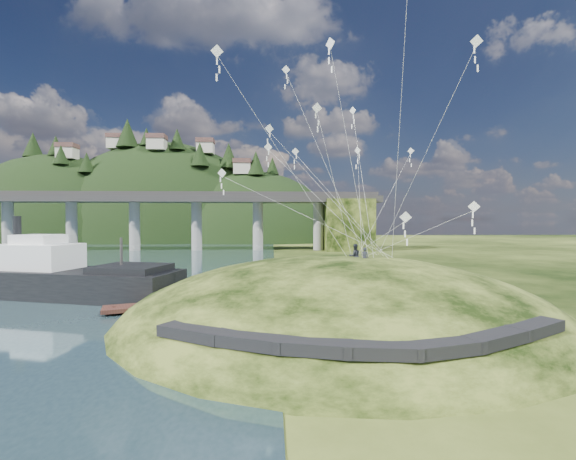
{
  "coord_description": "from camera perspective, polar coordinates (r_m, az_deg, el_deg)",
  "views": [
    {
      "loc": [
        2.56,
        -28.3,
        7.98
      ],
      "look_at": [
        4.0,
        6.0,
        7.0
      ],
      "focal_mm": 24.0,
      "sensor_mm": 36.0,
      "label": 1
    }
  ],
  "objects": [
    {
      "name": "kite_swarm",
      "position": [
        32.97,
        5.92,
        15.18
      ],
      "size": [
        21.03,
        17.82,
        20.34
      ],
      "color": "white",
      "rests_on": "ground"
    },
    {
      "name": "far_ridge",
      "position": [
        158.14,
        -19.41,
        -4.06
      ],
      "size": [
        153.0,
        70.0,
        94.5
      ],
      "color": "black",
      "rests_on": "ground"
    },
    {
      "name": "wooden_dock",
      "position": [
        36.09,
        -14.94,
        -10.5
      ],
      "size": [
        13.52,
        6.35,
        0.97
      ],
      "color": "#341A15",
      "rests_on": "ground"
    },
    {
      "name": "grass_hill",
      "position": [
        32.21,
        7.71,
        -15.5
      ],
      "size": [
        36.0,
        32.0,
        13.0
      ],
      "color": "black",
      "rests_on": "ground"
    },
    {
      "name": "footpath",
      "position": [
        20.07,
        12.29,
        -15.48
      ],
      "size": [
        22.29,
        5.84,
        0.83
      ],
      "color": "black",
      "rests_on": "ground"
    },
    {
      "name": "kite_flyers",
      "position": [
        31.2,
        10.17,
        -2.15
      ],
      "size": [
        1.43,
        1.67,
        2.0
      ],
      "color": "#23252E",
      "rests_on": "ground"
    },
    {
      "name": "bridge",
      "position": [
        102.57,
        -18.86,
        2.51
      ],
      "size": [
        160.0,
        11.0,
        15.0
      ],
      "color": "#2D2B2B",
      "rests_on": "ground"
    },
    {
      "name": "work_barge",
      "position": [
        46.09,
        -30.43,
        -5.95
      ],
      "size": [
        24.58,
        12.28,
        8.3
      ],
      "color": "black",
      "rests_on": "ground"
    },
    {
      "name": "ground",
      "position": [
        29.51,
        -7.52,
        -14.07
      ],
      "size": [
        320.0,
        320.0,
        0.0
      ],
      "primitive_type": "plane",
      "color": "black",
      "rests_on": "ground"
    }
  ]
}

